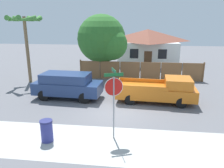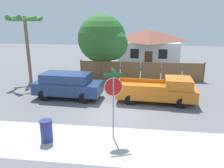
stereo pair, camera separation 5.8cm
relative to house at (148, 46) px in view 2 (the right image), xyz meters
name	(u,v)px [view 2 (the right image)]	position (x,y,z in m)	size (l,w,h in m)	color
ground_plane	(116,112)	(-2.37, -17.27, -2.27)	(80.00, 80.00, 0.00)	slate
sidewalk_strip	(107,144)	(-2.37, -20.87, -2.27)	(36.00, 3.20, 0.01)	#B2B2AD
wooden_fence	(140,71)	(-0.92, -9.26, -1.42)	(11.55, 0.12, 1.80)	brown
house	(148,46)	(0.00, 0.00, 0.00)	(7.86, 7.86, 4.39)	white
oak_tree	(104,40)	(-4.52, -8.33, 1.34)	(4.89, 4.66, 6.05)	brown
palm_tree	(25,25)	(-10.88, -11.19, 2.75)	(2.87, 3.08, 5.83)	brown
red_suv	(68,85)	(-6.07, -15.10, -1.28)	(4.85, 2.21, 1.82)	navy
orange_pickup	(159,90)	(0.36, -15.11, -1.44)	(5.37, 2.33, 1.73)	orange
stop_sign	(113,92)	(-2.17, -20.29, -0.01)	(0.83, 0.75, 3.32)	gray
trash_bin	(46,131)	(-5.15, -20.96, -1.75)	(0.57, 0.57, 1.03)	navy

